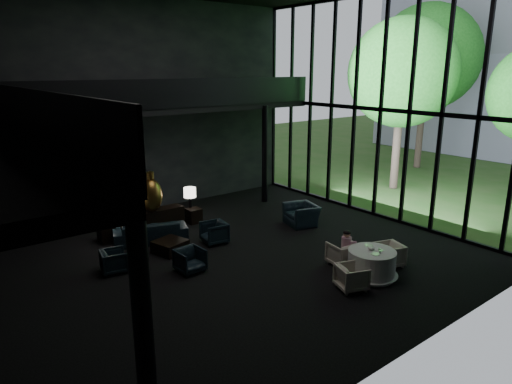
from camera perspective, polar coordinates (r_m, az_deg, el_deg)
floor at (r=13.60m, az=-4.02°, el=-8.43°), size 14.00×12.00×0.02m
wall_back at (r=17.82m, az=-15.36°, el=10.04°), size 14.00×0.04×8.00m
wall_front at (r=8.31m, az=19.47°, el=4.32°), size 14.00×0.04×8.00m
curtain_wall at (r=17.37m, az=15.33°, el=9.92°), size 0.20×12.00×8.00m
mezzanine_back at (r=17.34m, az=-10.96°, el=10.17°), size 12.00×2.00×0.25m
railing_left at (r=10.56m, az=-27.85°, el=8.90°), size 0.06×12.00×1.00m
railing_back at (r=16.42m, az=-9.42°, el=12.07°), size 12.00×0.06×1.00m
column_sw at (r=6.10m, az=-13.65°, el=-19.66°), size 0.24×0.24×4.00m
column_ne at (r=18.85m, az=1.10°, el=4.69°), size 0.24×0.24×4.00m
tree_near at (r=21.77m, az=17.84°, el=13.97°), size 4.80×4.80×7.65m
tree_far at (r=27.05m, az=20.59°, el=15.45°), size 5.60×5.60×8.80m
console at (r=16.14m, az=-12.95°, el=-3.52°), size 2.31×0.52×0.73m
bronze_urn at (r=15.75m, az=-12.95°, el=-0.35°), size 0.74×0.74×1.38m
side_table_left at (r=15.57m, az=-18.17°, el=-5.01°), size 0.48×0.48×0.53m
table_lamp_left at (r=15.30m, az=-18.36°, el=-2.35°), size 0.42×0.42×0.70m
side_table_right at (r=16.75m, az=-7.79°, el=-2.94°), size 0.48×0.48×0.53m
table_lamp_right at (r=16.71m, az=-8.28°, el=-0.16°), size 0.44×0.44×0.74m
sofa at (r=15.12m, az=-13.09°, el=-4.25°), size 2.71×1.56×1.02m
lounge_armchair_west at (r=13.28m, az=-17.30°, el=-8.25°), size 0.67×0.70×0.62m
lounge_armchair_east at (r=14.73m, az=-5.25°, el=-4.97°), size 0.79×0.83×0.76m
lounge_armchair_south at (r=12.83m, az=-8.25°, el=-8.40°), size 0.69×0.65×0.68m
window_armchair at (r=16.39m, az=5.74°, el=-2.30°), size 1.08×1.38×1.07m
coffee_table at (r=14.25m, az=-10.68°, el=-6.70°), size 1.05×1.05×0.38m
dining_table at (r=12.79m, az=14.21°, el=-8.87°), size 1.44×1.44×0.75m
dining_chair_north at (r=13.33m, az=10.79°, el=-7.48°), size 0.80×0.76×0.73m
dining_chair_east at (r=13.59m, az=16.27°, el=-7.50°), size 0.79×0.82×0.68m
dining_chair_west at (r=12.00m, az=11.87°, el=-10.36°), size 0.78×0.81×0.66m
child at (r=13.17m, az=11.25°, el=-5.97°), size 0.28×0.28×0.61m
plate_a at (r=12.41m, az=14.70°, el=-7.51°), size 0.29×0.29×0.02m
plate_b at (r=12.94m, az=13.93°, el=-6.49°), size 0.26×0.26×0.02m
saucer at (r=12.69m, az=15.42°, el=-7.05°), size 0.15×0.15×0.01m
coffee_cup at (r=12.67m, az=15.22°, el=-6.87°), size 0.09×0.09×0.06m
cereal_bowl at (r=12.65m, az=14.23°, el=-6.85°), size 0.18×0.18×0.09m
cream_pot at (r=12.50m, az=15.26°, el=-7.25°), size 0.06×0.06×0.07m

